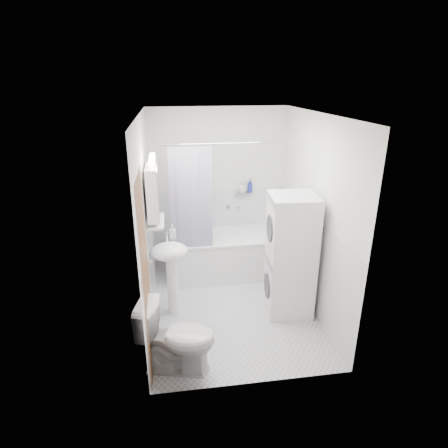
{
  "coord_description": "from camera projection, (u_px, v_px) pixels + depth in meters",
  "views": [
    {
      "loc": [
        -0.71,
        -4.04,
        2.74
      ],
      "look_at": [
        -0.08,
        0.15,
        1.1
      ],
      "focal_mm": 30.0,
      "sensor_mm": 36.0,
      "label": 1
    }
  ],
  "objects": [
    {
      "name": "sink",
      "position": [
        170.0,
        262.0,
        4.46
      ],
      "size": [
        0.44,
        0.37,
        1.04
      ],
      "color": "white",
      "rests_on": "ground"
    },
    {
      "name": "floor",
      "position": [
        232.0,
        307.0,
        4.82
      ],
      "size": [
        2.6,
        2.6,
        0.0
      ],
      "primitive_type": "plane",
      "color": "silver",
      "rests_on": "ground"
    },
    {
      "name": "room_walls",
      "position": [
        233.0,
        197.0,
        4.28
      ],
      "size": [
        2.6,
        2.6,
        2.6
      ],
      "color": "white",
      "rests_on": "ground"
    },
    {
      "name": "towel",
      "position": [
        152.0,
        191.0,
        4.59
      ],
      "size": [
        0.07,
        0.33,
        0.79
      ],
      "color": "maroon",
      "rests_on": "room_walls"
    },
    {
      "name": "washer_dryer",
      "position": [
        290.0,
        256.0,
        4.5
      ],
      "size": [
        0.58,
        0.57,
        1.52
      ],
      "rotation": [
        0.0,
        0.0,
        -0.08
      ],
      "color": "white",
      "rests_on": "ground"
    },
    {
      "name": "shelf_cup",
      "position": [
        156.0,
        213.0,
        4.44
      ],
      "size": [
        0.1,
        0.09,
        0.1
      ],
      "primitive_type": "imported",
      "color": "gray",
      "rests_on": "shelf"
    },
    {
      "name": "shelf_bottle",
      "position": [
        156.0,
        222.0,
        4.2
      ],
      "size": [
        0.07,
        0.18,
        0.07
      ],
      "primitive_type": "imported",
      "color": "gray",
      "rests_on": "shelf"
    },
    {
      "name": "curtain_rod",
      "position": [
        233.0,
        143.0,
        4.65
      ],
      "size": [
        1.82,
        0.02,
        0.02
      ],
      "primitive_type": "cylinder",
      "rotation": [
        0.0,
        1.57,
        0.0
      ],
      "color": "silver",
      "rests_on": "room_walls"
    },
    {
      "name": "toilet",
      "position": [
        177.0,
        338.0,
        3.68
      ],
      "size": [
        0.83,
        0.59,
        0.74
      ],
      "primitive_type": "imported",
      "rotation": [
        0.0,
        0.0,
        1.33
      ],
      "color": "white",
      "rests_on": "ground"
    },
    {
      "name": "shower_caddy",
      "position": [
        241.0,
        193.0,
        5.59
      ],
      "size": [
        0.22,
        0.06,
        0.02
      ],
      "primitive_type": "cube",
      "color": "silver",
      "rests_on": "room_walls"
    },
    {
      "name": "wainscot",
      "position": [
        229.0,
        255.0,
        4.87
      ],
      "size": [
        1.98,
        2.58,
        2.58
      ],
      "color": "white",
      "rests_on": "ground"
    },
    {
      "name": "soap_pump",
      "position": [
        173.0,
        235.0,
        4.61
      ],
      "size": [
        0.08,
        0.17,
        0.08
      ],
      "primitive_type": "imported",
      "color": "gray",
      "rests_on": "sink"
    },
    {
      "name": "shampoo_b",
      "position": [
        250.0,
        190.0,
        5.59
      ],
      "size": [
        0.08,
        0.21,
        0.08
      ],
      "primitive_type": "imported",
      "color": "navy",
      "rests_on": "shower_caddy"
    },
    {
      "name": "tub_spout",
      "position": [
        238.0,
        206.0,
        5.67
      ],
      "size": [
        0.04,
        0.12,
        0.04
      ],
      "primitive_type": "cylinder",
      "rotation": [
        1.57,
        0.0,
        0.0
      ],
      "color": "silver",
      "rests_on": "room_walls"
    },
    {
      "name": "shampoo_a",
      "position": [
        242.0,
        188.0,
        5.57
      ],
      "size": [
        0.13,
        0.17,
        0.13
      ],
      "primitive_type": "imported",
      "color": "gray",
      "rests_on": "shower_caddy"
    },
    {
      "name": "shower_curtain",
      "position": [
        192.0,
        203.0,
        4.85
      ],
      "size": [
        0.55,
        0.02,
        1.45
      ],
      "color": "#19154B",
      "rests_on": "curtain_rod"
    },
    {
      "name": "medicine_cabinet",
      "position": [
        153.0,
        191.0,
        4.22
      ],
      "size": [
        0.13,
        0.5,
        0.71
      ],
      "color": "white",
      "rests_on": "room_walls"
    },
    {
      "name": "bathtub",
      "position": [
        228.0,
        252.0,
        5.56
      ],
      "size": [
        1.64,
        0.78,
        0.63
      ],
      "color": "white",
      "rests_on": "ground"
    },
    {
      "name": "shelf",
      "position": [
        156.0,
        221.0,
        4.36
      ],
      "size": [
        0.18,
        0.54,
        0.02
      ],
      "primitive_type": "cube",
      "color": "silver",
      "rests_on": "room_walls"
    },
    {
      "name": "door",
      "position": [
        150.0,
        262.0,
        3.82
      ],
      "size": [
        0.05,
        2.0,
        2.0
      ],
      "color": "brown",
      "rests_on": "ground"
    }
  ]
}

